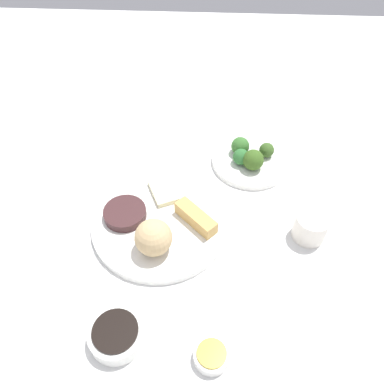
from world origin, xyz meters
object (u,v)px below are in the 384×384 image
sauce_ramekin_hot_mustard (211,356)px  teacup (311,227)px  broccoli_plate (250,161)px  soy_sauce_bowl (117,335)px  main_plate (161,221)px

sauce_ramekin_hot_mustard → teacup: teacup is taller
broccoli_plate → sauce_ramekin_hot_mustard: 0.50m
soy_sauce_bowl → sauce_ramekin_hot_mustard: (-0.16, 0.02, -0.00)m
broccoli_plate → sauce_ramekin_hot_mustard: (0.09, 0.49, 0.00)m
main_plate → teacup: 0.32m
main_plate → soy_sauce_bowl: size_ratio=3.05×
main_plate → broccoli_plate: main_plate is taller
main_plate → soy_sauce_bowl: soy_sauce_bowl is taller
main_plate → broccoli_plate: (-0.21, -0.20, -0.00)m
main_plate → sauce_ramekin_hot_mustard: sauce_ramekin_hot_mustard is taller
main_plate → sauce_ramekin_hot_mustard: 0.31m
main_plate → teacup: (-0.32, 0.02, 0.02)m
broccoli_plate → soy_sauce_bowl: (0.25, 0.46, 0.01)m
broccoli_plate → soy_sauce_bowl: bearing=61.3°
main_plate → broccoli_plate: bearing=-135.1°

